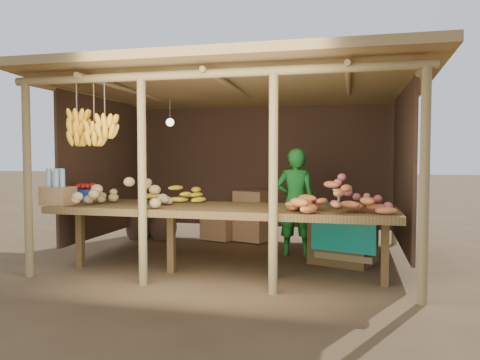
# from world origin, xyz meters

# --- Properties ---
(ground) EXTENTS (60.00, 60.00, 0.00)m
(ground) POSITION_xyz_m (0.00, 0.00, 0.00)
(ground) COLOR brown
(ground) RESTS_ON ground
(stall_structure) EXTENTS (4.70, 3.50, 2.43)m
(stall_structure) POSITION_xyz_m (-0.06, 0.13, 1.93)
(stall_structure) COLOR olive
(stall_structure) RESTS_ON ground
(counter) EXTENTS (3.90, 1.05, 0.80)m
(counter) POSITION_xyz_m (0.00, -0.95, 0.74)
(counter) COLOR brown
(counter) RESTS_ON ground
(potato_heap) EXTENTS (1.21, 0.89, 0.37)m
(potato_heap) POSITION_xyz_m (-1.10, -1.15, 0.99)
(potato_heap) COLOR #A28A54
(potato_heap) RESTS_ON counter
(sweet_potato_heap) EXTENTS (1.15, 0.87, 0.36)m
(sweet_potato_heap) POSITION_xyz_m (1.30, -1.20, 0.98)
(sweet_potato_heap) COLOR #C46332
(sweet_potato_heap) RESTS_ON counter
(onion_heap) EXTENTS (1.02, 0.79, 0.36)m
(onion_heap) POSITION_xyz_m (1.38, -0.93, 0.98)
(onion_heap) COLOR #C76161
(onion_heap) RESTS_ON counter
(banana_pile) EXTENTS (0.77, 0.62, 0.35)m
(banana_pile) POSITION_xyz_m (-0.70, -0.57, 0.98)
(banana_pile) COLOR yellow
(banana_pile) RESTS_ON counter
(tomato_basin) EXTENTS (0.42, 0.42, 0.22)m
(tomato_basin) POSITION_xyz_m (-1.90, -0.66, 0.89)
(tomato_basin) COLOR navy
(tomato_basin) RESTS_ON counter
(bottle_box) EXTENTS (0.35, 0.29, 0.42)m
(bottle_box) POSITION_xyz_m (-1.90, -1.23, 0.96)
(bottle_box) COLOR #A27448
(bottle_box) RESTS_ON counter
(vendor) EXTENTS (0.57, 0.41, 1.48)m
(vendor) POSITION_xyz_m (0.70, 0.35, 0.74)
(vendor) COLOR #1B7B28
(vendor) RESTS_ON ground
(tarp_crate) EXTENTS (0.99, 0.92, 0.97)m
(tarp_crate) POSITION_xyz_m (1.35, 0.04, 0.40)
(tarp_crate) COLOR brown
(tarp_crate) RESTS_ON ground
(carton_stack) EXTENTS (1.14, 0.53, 0.80)m
(carton_stack) POSITION_xyz_m (-0.27, 1.20, 0.35)
(carton_stack) COLOR #A27448
(carton_stack) RESTS_ON ground
(burlap_sacks) EXTENTS (0.87, 0.45, 0.61)m
(burlap_sacks) POSITION_xyz_m (-1.74, 1.01, 0.27)
(burlap_sacks) COLOR #442D1F
(burlap_sacks) RESTS_ON ground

